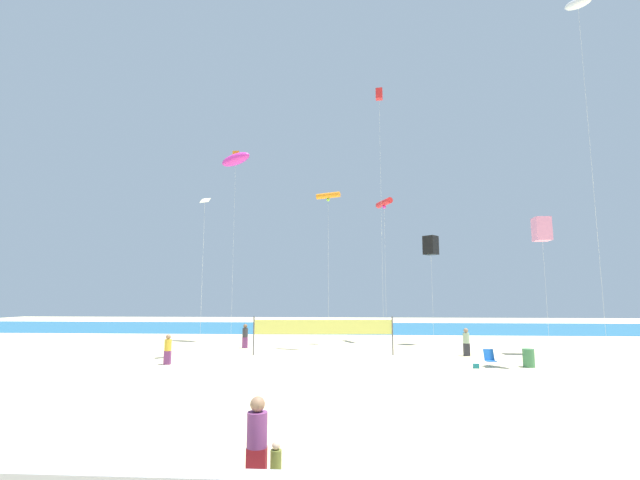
# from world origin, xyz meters

# --- Properties ---
(ground_plane) EXTENTS (120.00, 120.00, 0.00)m
(ground_plane) POSITION_xyz_m (0.00, 0.00, 0.00)
(ground_plane) COLOR beige
(ocean_band) EXTENTS (120.00, 20.00, 0.01)m
(ocean_band) POSITION_xyz_m (0.00, 34.70, 0.00)
(ocean_band) COLOR #1E6B99
(ocean_band) RESTS_ON ground
(mother_figure) EXTENTS (0.39, 0.39, 1.71)m
(mother_figure) POSITION_xyz_m (-1.64, -9.08, 0.91)
(mother_figure) COLOR maroon
(mother_figure) RESTS_ON ground
(toddler_figure) EXTENTS (0.21, 0.21, 0.92)m
(toddler_figure) POSITION_xyz_m (-1.26, -9.16, 0.49)
(toddler_figure) COLOR #19727A
(toddler_figure) RESTS_ON ground
(beachgoer_sage_shirt) EXTENTS (0.39, 0.39, 1.69)m
(beachgoer_sage_shirt) POSITION_xyz_m (7.39, 10.18, 0.90)
(beachgoer_sage_shirt) COLOR #2D2D33
(beachgoer_sage_shirt) RESTS_ON ground
(beachgoer_mustard_shirt) EXTENTS (0.37, 0.37, 1.61)m
(beachgoer_mustard_shirt) POSITION_xyz_m (-9.63, 5.71, 0.86)
(beachgoer_mustard_shirt) COLOR #7A3872
(beachgoer_mustard_shirt) RESTS_ON ground
(beachgoer_charcoal_shirt) EXTENTS (0.39, 0.39, 1.69)m
(beachgoer_charcoal_shirt) POSITION_xyz_m (-7.23, 13.41, 0.90)
(beachgoer_charcoal_shirt) COLOR #7A3872
(beachgoer_charcoal_shirt) RESTS_ON ground
(folding_beach_chair) EXTENTS (0.52, 0.65, 0.89)m
(folding_beach_chair) POSITION_xyz_m (7.48, 6.06, 0.47)
(folding_beach_chair) COLOR #1959B2
(folding_beach_chair) RESTS_ON ground
(trash_barrel) EXTENTS (0.58, 0.58, 0.93)m
(trash_barrel) POSITION_xyz_m (9.46, 6.06, 0.47)
(trash_barrel) COLOR #3F7F4C
(trash_barrel) RESTS_ON ground
(volleyball_net) EXTENTS (8.79, 0.68, 2.40)m
(volleyball_net) POSITION_xyz_m (-1.46, 10.02, 1.64)
(volleyball_net) COLOR #4C4C51
(volleyball_net) RESTS_ON ground
(beach_handbag) EXTENTS (0.29, 0.15, 0.23)m
(beach_handbag) POSITION_xyz_m (6.60, 5.49, 0.12)
(beach_handbag) COLOR #19727A
(beach_handbag) RESTS_ON ground
(kite_black_box) EXTENTS (1.30, 1.30, 8.34)m
(kite_black_box) POSITION_xyz_m (6.60, 16.35, 7.60)
(kite_black_box) COLOR silver
(kite_black_box) RESTS_ON ground
(kite_red_tube) EXTENTS (1.28, 2.20, 11.67)m
(kite_red_tube) POSITION_xyz_m (3.20, 18.08, 11.39)
(kite_red_tube) COLOR silver
(kite_red_tube) RESTS_ON ground
(kite_pink_box) EXTENTS (1.00, 1.00, 8.77)m
(kite_pink_box) POSITION_xyz_m (12.77, 11.10, 8.00)
(kite_pink_box) COLOR silver
(kite_pink_box) RESTS_ON ground
(kite_red_box) EXTENTS (0.60, 0.60, 20.39)m
(kite_red_box) POSITION_xyz_m (2.78, 15.88, 19.85)
(kite_red_box) COLOR silver
(kite_red_box) RESTS_ON ground
(kite_orange_tube) EXTENTS (1.79, 1.04, 11.04)m
(kite_orange_tube) POSITION_xyz_m (-1.25, 12.72, 10.80)
(kite_orange_tube) COLOR silver
(kite_orange_tube) RESTS_ON ground
(kite_magenta_inflatable) EXTENTS (3.06, 1.97, 16.05)m
(kite_magenta_inflatable) POSITION_xyz_m (-9.39, 17.62, 15.28)
(kite_magenta_inflatable) COLOR silver
(kite_magenta_inflatable) RESTS_ON ground
(kite_white_inflatable) EXTENTS (1.31, 1.72, 20.43)m
(kite_white_inflatable) POSITION_xyz_m (13.15, 5.58, 19.91)
(kite_white_inflatable) COLOR silver
(kite_white_inflatable) RESTS_ON ground
(kite_white_diamond) EXTENTS (0.67, 0.66, 9.74)m
(kite_white_diamond) POSITION_xyz_m (-8.67, 7.97, 9.44)
(kite_white_diamond) COLOR silver
(kite_white_diamond) RESTS_ON ground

